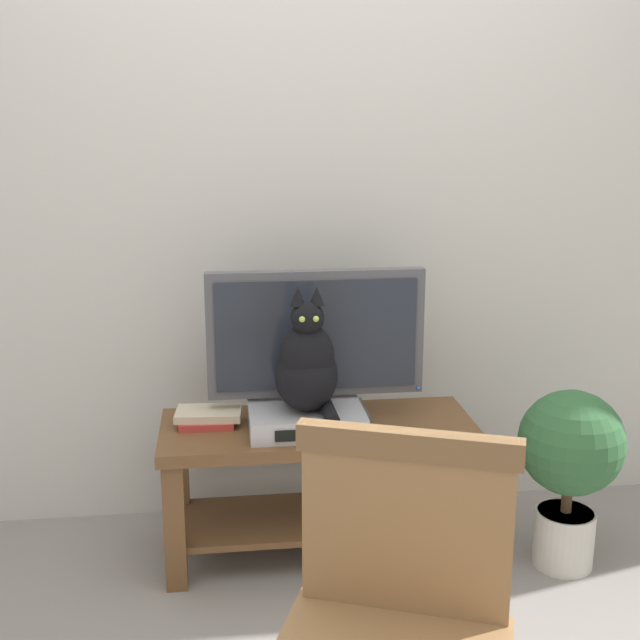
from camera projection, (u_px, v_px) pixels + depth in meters
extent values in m
cube|color=beige|center=(309.00, 155.00, 3.06)|extent=(7.00, 0.12, 2.80)
cube|color=brown|center=(318.00, 430.00, 2.87)|extent=(1.10, 0.45, 0.04)
cube|color=brown|center=(175.00, 526.00, 2.70)|extent=(0.07, 0.07, 0.45)
cube|color=brown|center=(468.00, 508.00, 2.82)|extent=(0.07, 0.07, 0.45)
cube|color=brown|center=(179.00, 481.00, 3.03)|extent=(0.07, 0.07, 0.45)
cube|color=brown|center=(441.00, 467.00, 3.15)|extent=(0.07, 0.07, 0.45)
cube|color=brown|center=(318.00, 517.00, 2.95)|extent=(1.00, 0.37, 0.02)
cube|color=#4C4C51|center=(316.00, 413.00, 2.92)|extent=(0.36, 0.20, 0.03)
cube|color=#4C4C51|center=(316.00, 401.00, 2.91)|extent=(0.06, 0.04, 0.06)
cube|color=#4C4C51|center=(316.00, 333.00, 2.85)|extent=(0.76, 0.05, 0.45)
cube|color=#232833|center=(317.00, 335.00, 2.82)|extent=(0.70, 0.01, 0.39)
sphere|color=#2672F2|center=(418.00, 388.00, 2.92)|extent=(0.01, 0.01, 0.01)
cube|color=#ADADB2|center=(306.00, 420.00, 2.80)|extent=(0.39, 0.27, 0.08)
cube|color=black|center=(311.00, 435.00, 2.66)|extent=(0.24, 0.01, 0.04)
ellipsoid|color=black|center=(306.00, 375.00, 2.76)|extent=(0.22, 0.25, 0.25)
ellipsoid|color=black|center=(307.00, 356.00, 2.71)|extent=(0.18, 0.16, 0.22)
sphere|color=black|center=(307.00, 318.00, 2.66)|extent=(0.11, 0.11, 0.11)
cone|color=black|center=(298.00, 296.00, 2.64)|extent=(0.05, 0.05, 0.06)
cone|color=black|center=(317.00, 296.00, 2.65)|extent=(0.05, 0.05, 0.06)
sphere|color=#B2C64C|center=(302.00, 319.00, 2.61)|extent=(0.02, 0.02, 0.02)
sphere|color=#B2C64C|center=(316.00, 319.00, 2.62)|extent=(0.02, 0.02, 0.02)
cylinder|color=black|center=(328.00, 411.00, 2.71)|extent=(0.05, 0.20, 0.04)
cube|color=olive|center=(406.00, 521.00, 1.74)|extent=(0.43, 0.20, 0.41)
cube|color=brown|center=(408.00, 444.00, 1.69)|extent=(0.46, 0.21, 0.06)
cube|color=#B2332D|center=(207.00, 421.00, 2.86)|extent=(0.19, 0.17, 0.02)
cube|color=beige|center=(209.00, 414.00, 2.85)|extent=(0.24, 0.16, 0.03)
cylinder|color=beige|center=(564.00, 538.00, 2.87)|extent=(0.21, 0.21, 0.20)
cylinder|color=#332319|center=(566.00, 514.00, 2.85)|extent=(0.19, 0.19, 0.02)
cylinder|color=#4C3823|center=(567.00, 496.00, 2.83)|extent=(0.04, 0.04, 0.11)
sphere|color=#2D5B33|center=(571.00, 442.00, 2.78)|extent=(0.36, 0.36, 0.36)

